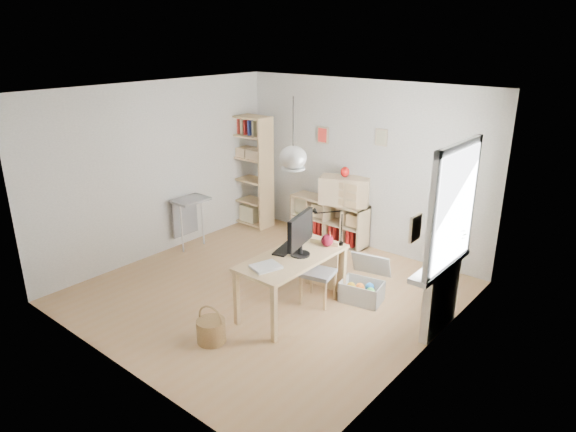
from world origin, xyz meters
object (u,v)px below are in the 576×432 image
Objects in this scene: cube_shelf at (329,223)px; drawer_chest at (345,191)px; storage_chest at (364,287)px; tall_bookshelf at (250,166)px; chair at (320,268)px; desk at (293,263)px; monitor at (300,232)px.

cube_shelf is 0.72m from drawer_chest.
cube_shelf is 2.13m from storage_chest.
tall_bookshelf is 3.16m from chair.
desk is 2.32m from drawer_chest.
chair is (2.70, -1.52, -0.63)m from tall_bookshelf.
tall_bookshelf is at bearing 148.67° from storage_chest.
storage_chest is at bearing 41.14° from monitor.
chair is at bearing -57.80° from cube_shelf.
chair is at bearing -150.66° from storage_chest.
storage_chest is 1.13× the size of monitor.
tall_bookshelf is (-2.59, 1.95, 0.43)m from desk.
monitor reaches higher than cube_shelf.
storage_chest is at bearing -41.97° from cube_shelf.
storage_chest is at bearing 55.50° from desk.
desk is 1.86× the size of chair.
drawer_chest is at bearing 7.27° from tall_bookshelf.
desk is 1.09m from storage_chest.
tall_bookshelf reaches higher than storage_chest.
chair is at bearing -88.23° from drawer_chest.
tall_bookshelf is 3.25× the size of monitor.
desk is 3.27m from tall_bookshelf.
cube_shelf is 2.52m from monitor.
drawer_chest is at bearing 101.75° from chair.
storage_chest is (0.44, 0.38, -0.28)m from chair.
drawer_chest reaches higher than chair.
desk is at bearing -135.91° from storage_chest.
tall_bookshelf is 1.90m from drawer_chest.
cube_shelf is 1.73× the size of chair.
storage_chest is 0.88× the size of drawer_chest.
desk is 0.75× the size of tall_bookshelf.
tall_bookshelf is 2.87× the size of storage_chest.
desk is at bearing -65.39° from cube_shelf.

